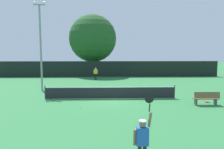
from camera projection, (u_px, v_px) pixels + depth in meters
ground_plane at (110, 99)px, 16.59m from camera, size 120.00×120.00×0.00m
tennis_net at (110, 92)px, 16.54m from camera, size 10.40×0.08×1.07m
perimeter_fence at (108, 69)px, 31.45m from camera, size 33.58×0.12×2.37m
player_serving at (143, 137)px, 6.51m from camera, size 0.67×0.38×2.42m
player_receiving at (96, 72)px, 28.19m from camera, size 0.57×0.24×1.61m
tennis_ball at (81, 107)px, 13.86m from camera, size 0.07×0.07×0.07m
spare_racket at (206, 102)px, 15.53m from camera, size 0.28×0.52×0.04m
courtside_bench at (206, 98)px, 14.55m from camera, size 1.80×0.44×0.95m
light_pole at (41, 41)px, 19.74m from camera, size 1.18×0.28×8.40m
large_tree at (93, 38)px, 34.36m from camera, size 7.81×7.81×9.89m
parked_car_near at (89, 68)px, 39.33m from camera, size 1.93×4.22×1.69m
parked_car_mid at (121, 68)px, 38.96m from camera, size 2.12×4.29×1.69m
parked_car_far at (141, 68)px, 37.83m from camera, size 2.37×4.39×1.69m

